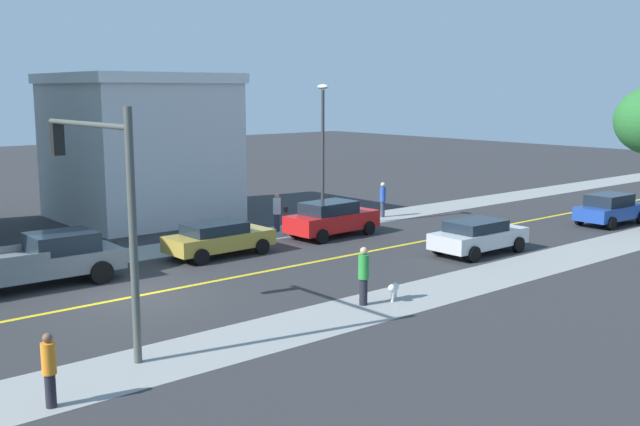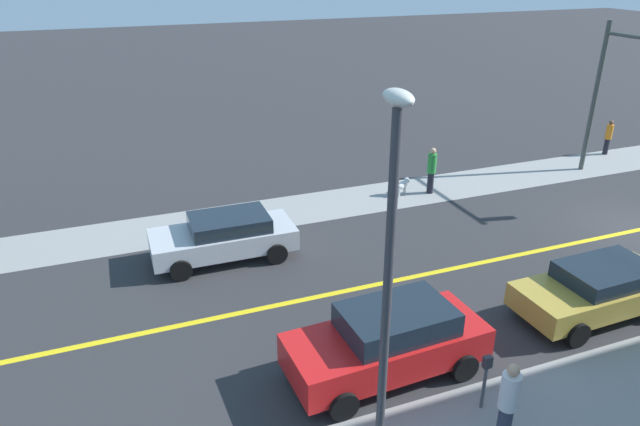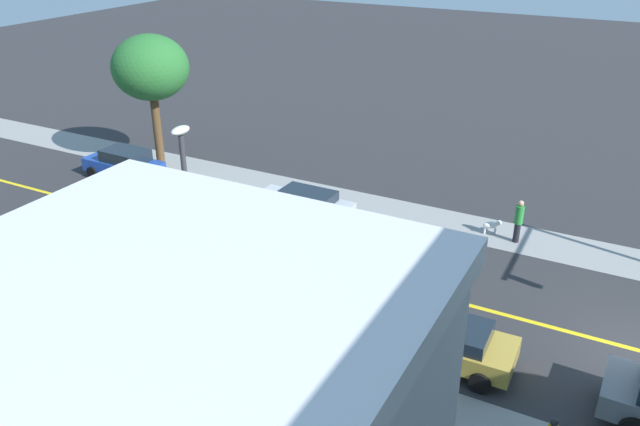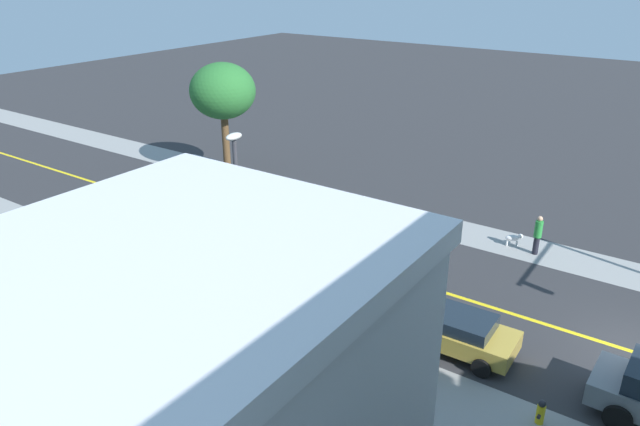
% 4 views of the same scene
% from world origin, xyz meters
% --- Properties ---
extents(ground_plane, '(140.00, 140.00, 0.00)m').
position_xyz_m(ground_plane, '(0.00, 0.00, 0.00)').
color(ground_plane, '#2D2D30').
extents(road_centerline_stripe, '(0.20, 126.00, 0.00)m').
position_xyz_m(road_centerline_stripe, '(0.00, 0.00, 0.00)').
color(road_centerline_stripe, yellow).
rests_on(road_centerline_stripe, ground).
extents(street_tree_left_near, '(3.85, 3.85, 6.88)m').
position_xyz_m(street_tree_left_near, '(5.43, 23.65, 5.20)').
color(street_tree_left_near, brown).
rests_on(street_tree_left_near, ground).
extents(parking_meter, '(0.12, 0.18, 1.30)m').
position_xyz_m(parking_meter, '(-5.18, 10.12, 0.86)').
color(parking_meter, '#4C4C51').
rests_on(parking_meter, ground).
extents(street_lamp, '(0.70, 0.36, 6.91)m').
position_xyz_m(street_lamp, '(-5.53, 12.67, 4.23)').
color(street_lamp, '#38383D').
rests_on(street_lamp, ground).
extents(red_sedan_left_curb, '(2.18, 4.55, 1.62)m').
position_xyz_m(red_sedan_left_curb, '(-3.45, 11.43, 0.84)').
color(red_sedan_left_curb, red).
rests_on(red_sedan_left_curb, ground).
extents(blue_sedan_right_curb, '(2.01, 4.17, 1.54)m').
position_xyz_m(blue_sedan_right_curb, '(3.21, 24.06, 0.80)').
color(blue_sedan_right_curb, '#1E429E').
rests_on(blue_sedan_right_curb, ground).
extents(silver_sedan_right_curb, '(2.07, 4.38, 1.39)m').
position_xyz_m(silver_sedan_right_curb, '(3.15, 13.66, 0.75)').
color(silver_sedan_right_curb, '#B7BABF').
rests_on(silver_sedan_right_curb, ground).
extents(gold_sedan_left_curb, '(2.08, 4.45, 1.38)m').
position_xyz_m(gold_sedan_left_curb, '(-3.32, 5.27, 0.74)').
color(gold_sedan_left_curb, '#B29338').
rests_on(gold_sedan_left_curb, ground).
extents(pedestrian_white_shirt, '(0.36, 0.36, 1.83)m').
position_xyz_m(pedestrian_white_shirt, '(-6.07, 10.28, 0.97)').
color(pedestrian_white_shirt, '#33384C').
rests_on(pedestrian_white_shirt, ground).
extents(pedestrian_blue_shirt, '(0.31, 0.31, 1.85)m').
position_xyz_m(pedestrian_blue_shirt, '(-5.68, 16.95, 1.00)').
color(pedestrian_blue_shirt, '#33384C').
rests_on(pedestrian_blue_shirt, ground).
extents(pedestrian_green_shirt, '(0.34, 0.34, 1.85)m').
position_xyz_m(pedestrian_green_shirt, '(5.50, 4.96, 0.99)').
color(pedestrian_green_shirt, black).
rests_on(pedestrian_green_shirt, ground).
extents(small_dog, '(0.60, 0.77, 0.60)m').
position_xyz_m(small_dog, '(5.76, 6.04, 0.40)').
color(small_dog, silver).
rests_on(small_dog, ground).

